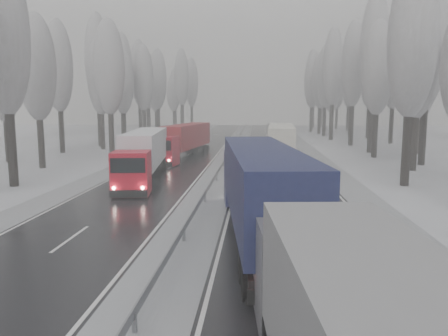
# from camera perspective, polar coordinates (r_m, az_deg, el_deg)

# --- Properties ---
(carriageway_right) EXTENTS (7.50, 200.00, 0.03)m
(carriageway_right) POSITION_cam_1_polar(r_m,az_deg,el_deg) (37.30, 7.38, -1.24)
(carriageway_right) COLOR black
(carriageway_right) RESTS_ON ground
(carriageway_left) EXTENTS (7.50, 200.00, 0.03)m
(carriageway_left) POSITION_cam_1_polar(r_m,az_deg,el_deg) (38.19, -8.56, -1.04)
(carriageway_left) COLOR black
(carriageway_left) RESTS_ON ground
(median_slush) EXTENTS (3.00, 200.00, 0.04)m
(median_slush) POSITION_cam_1_polar(r_m,az_deg,el_deg) (37.38, -0.69, -1.14)
(median_slush) COLOR #A0A3A8
(median_slush) RESTS_ON ground
(shoulder_right) EXTENTS (2.40, 200.00, 0.04)m
(shoulder_right) POSITION_cam_1_polar(r_m,az_deg,el_deg) (37.89, 14.87, -1.29)
(shoulder_right) COLOR #A0A3A8
(shoulder_right) RESTS_ON ground
(shoulder_left) EXTENTS (2.40, 200.00, 0.04)m
(shoulder_left) POSITION_cam_1_polar(r_m,az_deg,el_deg) (39.58, -15.57, -0.92)
(shoulder_left) COLOR #A0A3A8
(shoulder_left) RESTS_ON ground
(median_guardrail) EXTENTS (0.12, 200.00, 0.76)m
(median_guardrail) POSITION_cam_1_polar(r_m,az_deg,el_deg) (37.28, -0.69, -0.27)
(median_guardrail) COLOR slate
(median_guardrail) RESTS_ON ground
(tree_18) EXTENTS (3.60, 3.60, 16.58)m
(tree_18) POSITION_cam_1_polar(r_m,az_deg,el_deg) (35.92, 23.42, 14.93)
(tree_18) COLOR black
(tree_18) RESTS_ON ground
(tree_20) EXTENTS (3.60, 3.60, 15.71)m
(tree_20) POSITION_cam_1_polar(r_m,az_deg,el_deg) (44.60, 24.13, 12.72)
(tree_20) COLOR black
(tree_20) RESTS_ON ground
(tree_21) EXTENTS (3.60, 3.60, 18.62)m
(tree_21) POSITION_cam_1_polar(r_m,az_deg,el_deg) (49.29, 25.17, 14.33)
(tree_21) COLOR black
(tree_21) RESTS_ON ground
(tree_22) EXTENTS (3.60, 3.60, 15.86)m
(tree_22) POSITION_cam_1_polar(r_m,az_deg,el_deg) (54.30, 19.47, 12.12)
(tree_22) COLOR black
(tree_22) RESTS_ON ground
(tree_23) EXTENTS (3.60, 3.60, 13.55)m
(tree_23) POSITION_cam_1_polar(r_m,az_deg,el_deg) (59.88, 24.30, 10.04)
(tree_23) COLOR black
(tree_23) RESTS_ON ground
(tree_24) EXTENTS (3.60, 3.60, 20.49)m
(tree_24) POSITION_cam_1_polar(r_m,az_deg,el_deg) (60.03, 19.06, 14.55)
(tree_24) COLOR black
(tree_24) RESTS_ON ground
(tree_25) EXTENTS (3.60, 3.60, 19.44)m
(tree_25) POSITION_cam_1_polar(r_m,az_deg,el_deg) (65.75, 24.12, 13.11)
(tree_25) COLOR black
(tree_25) RESTS_ON ground
(tree_26) EXTENTS (3.60, 3.60, 18.78)m
(tree_26) POSITION_cam_1_polar(r_m,az_deg,el_deg) (69.78, 16.57, 12.80)
(tree_26) COLOR black
(tree_26) RESTS_ON ground
(tree_27) EXTENTS (3.60, 3.60, 17.62)m
(tree_27) POSITION_cam_1_polar(r_m,az_deg,el_deg) (75.35, 21.33, 11.65)
(tree_27) COLOR black
(tree_27) RESTS_ON ground
(tree_28) EXTENTS (3.60, 3.60, 19.62)m
(tree_28) POSITION_cam_1_polar(r_m,az_deg,el_deg) (80.06, 14.07, 12.64)
(tree_28) COLOR black
(tree_28) RESTS_ON ground
(tree_29) EXTENTS (3.60, 3.60, 18.11)m
(tree_29) POSITION_cam_1_polar(r_m,az_deg,el_deg) (85.39, 18.57, 11.52)
(tree_29) COLOR black
(tree_29) RESTS_ON ground
(tree_30) EXTENTS (3.60, 3.60, 17.86)m
(tree_30) POSITION_cam_1_polar(r_m,az_deg,el_deg) (89.62, 13.12, 11.45)
(tree_30) COLOR black
(tree_30) RESTS_ON ground
(tree_31) EXTENTS (3.60, 3.60, 18.58)m
(tree_31) POSITION_cam_1_polar(r_m,az_deg,el_deg) (94.62, 16.37, 11.42)
(tree_31) COLOR black
(tree_31) RESTS_ON ground
(tree_32) EXTENTS (3.60, 3.60, 17.33)m
(tree_32) POSITION_cam_1_polar(r_m,az_deg,el_deg) (97.03, 12.47, 11.00)
(tree_32) COLOR black
(tree_32) RESTS_ON ground
(tree_33) EXTENTS (3.60, 3.60, 14.33)m
(tree_33) POSITION_cam_1_polar(r_m,az_deg,el_deg) (101.37, 13.90, 9.74)
(tree_33) COLOR black
(tree_33) RESTS_ON ground
(tree_34) EXTENTS (3.60, 3.60, 17.63)m
(tree_34) POSITION_cam_1_polar(r_m,az_deg,el_deg) (103.96, 11.42, 10.94)
(tree_34) COLOR black
(tree_34) RESTS_ON ground
(tree_35) EXTENTS (3.60, 3.60, 18.25)m
(tree_35) POSITION_cam_1_polar(r_m,az_deg,el_deg) (109.40, 16.04, 10.84)
(tree_35) COLOR black
(tree_35) RESTS_ON ground
(tree_36) EXTENTS (3.60, 3.60, 20.23)m
(tree_36) POSITION_cam_1_polar(r_m,az_deg,el_deg) (113.96, 11.49, 11.51)
(tree_36) COLOR black
(tree_36) RESTS_ON ground
(tree_37) EXTENTS (3.60, 3.60, 16.37)m
(tree_37) POSITION_cam_1_polar(r_m,az_deg,el_deg) (118.83, 14.61, 10.08)
(tree_37) COLOR black
(tree_37) RESTS_ON ground
(tree_38) EXTENTS (3.60, 3.60, 17.97)m
(tree_38) POSITION_cam_1_polar(r_m,az_deg,el_deg) (124.57, 11.65, 10.55)
(tree_38) COLOR black
(tree_38) RESTS_ON ground
(tree_39) EXTENTS (3.60, 3.60, 16.19)m
(tree_39) POSITION_cam_1_polar(r_m,az_deg,el_deg) (128.86, 12.67, 9.92)
(tree_39) COLOR black
(tree_39) RESTS_ON ground
(tree_58) EXTENTS (3.60, 3.60, 17.21)m
(tree_58) POSITION_cam_1_polar(r_m,az_deg,el_deg) (36.63, -26.80, 15.22)
(tree_58) COLOR black
(tree_58) RESTS_ON ground
(tree_60) EXTENTS (3.60, 3.60, 14.84)m
(tree_60) POSITION_cam_1_polar(r_m,az_deg,el_deg) (46.13, -23.27, 11.90)
(tree_60) COLOR black
(tree_60) RESTS_ON ground
(tree_61) EXTENTS (3.60, 3.60, 13.95)m
(tree_61) POSITION_cam_1_polar(r_m,az_deg,el_deg) (52.38, -26.89, 10.53)
(tree_61) COLOR black
(tree_61) RESTS_ON ground
(tree_62) EXTENTS (3.60, 3.60, 16.04)m
(tree_62) POSITION_cam_1_polar(r_m,az_deg,el_deg) (53.48, -14.78, 12.51)
(tree_62) COLOR black
(tree_62) RESTS_ON ground
(tree_63) EXTENTS (3.60, 3.60, 16.88)m
(tree_63) POSITION_cam_1_polar(r_m,az_deg,el_deg) (60.16, -20.83, 12.25)
(tree_63) COLOR black
(tree_63) RESTS_ON ground
(tree_64) EXTENTS (3.60, 3.60, 15.42)m
(tree_64) POSITION_cam_1_polar(r_m,az_deg,el_deg) (63.34, -15.85, 11.39)
(tree_64) COLOR black
(tree_64) RESTS_ON ground
(tree_65) EXTENTS (3.60, 3.60, 19.48)m
(tree_65) POSITION_cam_1_polar(r_m,az_deg,el_deg) (67.90, -16.21, 13.33)
(tree_65) COLOR black
(tree_65) RESTS_ON ground
(tree_66) EXTENTS (3.60, 3.60, 15.23)m
(tree_66) POSITION_cam_1_polar(r_m,az_deg,el_deg) (72.42, -13.11, 10.95)
(tree_66) COLOR black
(tree_66) RESTS_ON ground
(tree_67) EXTENTS (3.60, 3.60, 17.09)m
(tree_67) POSITION_cam_1_polar(r_m,az_deg,el_deg) (76.72, -13.25, 11.67)
(tree_67) COLOR black
(tree_67) RESTS_ON ground
(tree_68) EXTENTS (3.60, 3.60, 16.65)m
(tree_68) POSITION_cam_1_polar(r_m,az_deg,el_deg) (78.54, -10.52, 11.45)
(tree_68) COLOR black
(tree_68) RESTS_ON ground
(tree_69) EXTENTS (3.60, 3.60, 19.35)m
(tree_69) POSITION_cam_1_polar(r_m,az_deg,el_deg) (83.81, -13.11, 12.34)
(tree_69) COLOR black
(tree_69) RESTS_ON ground
(tree_70) EXTENTS (3.60, 3.60, 17.09)m
(tree_70) POSITION_cam_1_polar(r_m,az_deg,el_deg) (88.27, -8.67, 11.30)
(tree_70) COLOR black
(tree_70) RESTS_ON ground
(tree_71) EXTENTS (3.60, 3.60, 19.61)m
(tree_71) POSITION_cam_1_polar(r_m,az_deg,el_deg) (93.39, -11.04, 12.05)
(tree_71) COLOR black
(tree_71) RESTS_ON ground
(tree_72) EXTENTS (3.60, 3.60, 15.11)m
(tree_72) POSITION_cam_1_polar(r_m,az_deg,el_deg) (97.89, -8.92, 10.24)
(tree_72) COLOR black
(tree_72) RESTS_ON ground
(tree_73) EXTENTS (3.60, 3.60, 17.22)m
(tree_73) POSITION_cam_1_polar(r_m,az_deg,el_deg) (102.51, -10.02, 10.87)
(tree_73) COLOR black
(tree_73) RESTS_ON ground
(tree_74) EXTENTS (3.60, 3.60, 19.68)m
(tree_74) POSITION_cam_1_polar(r_m,az_deg,el_deg) (107.84, -5.59, 11.64)
(tree_74) COLOR black
(tree_74) RESTS_ON ground
(tree_75) EXTENTS (3.60, 3.60, 18.60)m
(tree_75) POSITION_cam_1_polar(r_m,az_deg,el_deg) (113.59, -9.86, 11.04)
(tree_75) COLOR black
(tree_75) RESTS_ON ground
(tree_76) EXTENTS (3.60, 3.60, 18.55)m
(tree_76) POSITION_cam_1_polar(r_m,az_deg,el_deg) (116.90, -4.28, 11.03)
(tree_76) COLOR black
(tree_76) RESTS_ON ground
(tree_77) EXTENTS (3.60, 3.60, 14.32)m
(tree_77) POSITION_cam_1_polar(r_m,az_deg,el_deg) (121.68, -6.63, 9.62)
(tree_77) COLOR black
(tree_77) RESTS_ON ground
(tree_78) EXTENTS (3.60, 3.60, 19.55)m
(tree_78) POSITION_cam_1_polar(r_m,az_deg,el_deg) (123.98, -5.46, 11.15)
(tree_78) COLOR black
(tree_78) RESTS_ON ground
(tree_79) EXTENTS (3.60, 3.60, 17.07)m
(tree_79) POSITION_cam_1_polar(r_m,az_deg,el_deg) (128.33, -6.38, 10.33)
(tree_79) COLOR black
(tree_79) RESTS_ON ground
(truck_blue_box) EXTENTS (4.44, 16.81, 4.27)m
(truck_blue_box) POSITION_cam_1_polar(r_m,az_deg,el_deg) (20.05, 4.55, -2.12)
(truck_blue_box) COLOR navy
(truck_blue_box) RESTS_ON ground
(truck_cream_box) EXTENTS (3.22, 15.81, 4.03)m
(truck_cream_box) POSITION_cam_1_polar(r_m,az_deg,el_deg) (46.68, 7.47, 3.54)
(truck_cream_box) COLOR #B7B0A2
(truck_cream_box) RESTS_ON ground
(box_truck_distant) EXTENTS (2.76, 7.88, 2.90)m
(box_truck_distant) POSITION_cam_1_polar(r_m,az_deg,el_deg) (80.23, 6.72, 4.84)
(box_truck_distant) COLOR silver
(box_truck_distant) RESTS_ON ground
(truck_red_white) EXTENTS (4.27, 15.55, 3.95)m
(truck_red_white) POSITION_cam_1_polar(r_m,az_deg,el_deg) (36.35, -10.36, 2.10)
(truck_red_white) COLOR #BA0A1C
(truck_red_white) RESTS_ON ground
(truck_red_red) EXTENTS (4.37, 15.31, 3.89)m
(truck_red_red) POSITION_cam_1_polar(r_m,az_deg,el_deg) (50.25, -5.19, 3.81)
(truck_red_red) COLOR #AF0A1C
(truck_red_red) RESTS_ON ground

